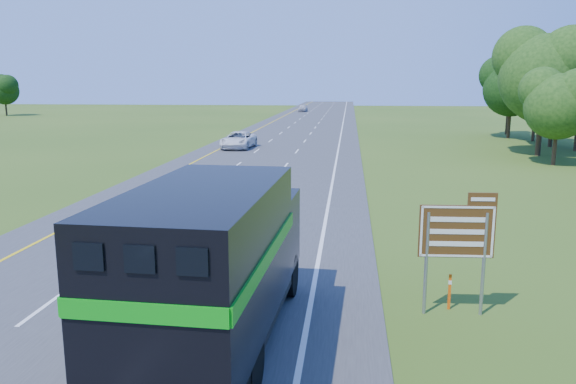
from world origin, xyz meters
The scene contains 7 objects.
road centered at (0.00, 50.00, 0.02)m, with size 15.00×260.00×0.04m, color #38383A.
lane_markings centered at (0.00, 50.00, 0.04)m, with size 11.15×260.00×0.01m.
horse_truck centered at (3.51, 8.86, 2.16)m, with size 3.15×9.05×3.96m.
white_suv centered at (-3.86, 48.83, 0.81)m, with size 2.56×5.56×1.55m, color white.
far_car centered at (-3.38, 116.15, 0.77)m, with size 1.73×4.31×1.47m, color silver.
exit_sign centered at (9.38, 11.63, 2.17)m, with size 1.98×0.17×3.35m.
delineator centered at (9.30, 11.95, 0.54)m, with size 0.08×0.05×1.01m.
Camera 1 is at (6.48, -2.99, 6.15)m, focal length 35.00 mm.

